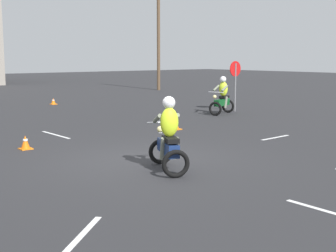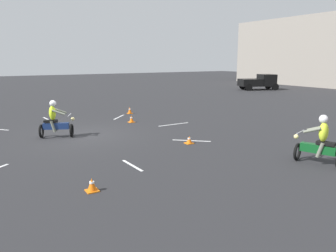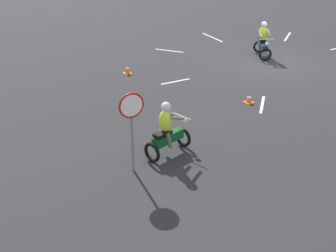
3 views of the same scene
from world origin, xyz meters
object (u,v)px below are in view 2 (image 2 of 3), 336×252
traffic_cone_far_right (131,119)px  traffic_cone_near_right (130,110)px  motorcycle_rider_background (320,143)px  traffic_cone_mid_center (92,185)px  pickup_truck (259,82)px  traffic_cone_near_left (189,140)px  motorcycle_rider_foreground (55,121)px

traffic_cone_far_right → traffic_cone_near_right: bearing=156.7°
motorcycle_rider_background → traffic_cone_mid_center: (-1.70, -7.10, -0.55)m
pickup_truck → traffic_cone_mid_center: bearing=-32.4°
motorcycle_rider_background → traffic_cone_far_right: 10.08m
traffic_cone_near_right → traffic_cone_far_right: bearing=-23.3°
motorcycle_rider_background → traffic_cone_mid_center: size_ratio=4.61×
motorcycle_rider_background → traffic_cone_near_left: 4.92m
traffic_cone_near_left → traffic_cone_mid_center: size_ratio=0.89×
traffic_cone_mid_center → traffic_cone_far_right: 9.54m
motorcycle_rider_foreground → traffic_cone_far_right: bearing=133.6°
traffic_cone_near_left → traffic_cone_near_right: 8.25m
traffic_cone_near_right → traffic_cone_mid_center: bearing=-29.4°
pickup_truck → traffic_cone_far_right: size_ratio=11.86×
traffic_cone_near_right → traffic_cone_mid_center: traffic_cone_near_right is taller
motorcycle_rider_background → traffic_cone_mid_center: 7.32m
traffic_cone_near_right → motorcycle_rider_background: bearing=4.3°
motorcycle_rider_background → traffic_cone_near_right: 12.64m
traffic_cone_near_right → traffic_cone_mid_center: 12.52m
pickup_truck → traffic_cone_mid_center: 31.41m
motorcycle_rider_background → traffic_cone_mid_center: bearing=147.5°
pickup_truck → traffic_cone_far_right: pickup_truck is taller
pickup_truck → traffic_cone_near_left: bearing=-30.8°
motorcycle_rider_foreground → traffic_cone_far_right: (-1.47, 4.36, -0.54)m
motorcycle_rider_background → pickup_truck: pickup_truck is taller
traffic_cone_mid_center → traffic_cone_near_left: bearing=118.5°
traffic_cone_near_left → traffic_cone_mid_center: traffic_cone_mid_center is taller
pickup_truck → traffic_cone_far_right: bearing=-41.7°
motorcycle_rider_foreground → motorcycle_rider_background: (8.37, 6.49, 0.00)m
traffic_cone_near_left → traffic_cone_far_right: (-5.42, -0.06, 0.04)m
motorcycle_rider_foreground → traffic_cone_near_right: bearing=152.3°
traffic_cone_near_right → traffic_cone_far_right: traffic_cone_near_right is taller
traffic_cone_far_right → motorcycle_rider_background: bearing=12.2°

